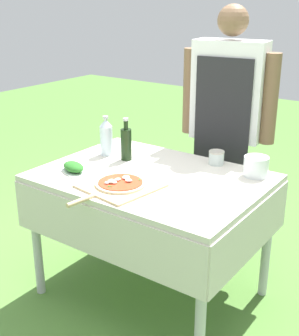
{
  "coord_description": "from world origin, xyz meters",
  "views": [
    {
      "loc": [
        1.43,
        -2.01,
        1.76
      ],
      "look_at": [
        -0.01,
        0.0,
        0.83
      ],
      "focal_mm": 50.0,
      "sensor_mm": 36.0,
      "label": 1
    }
  ],
  "objects_px": {
    "oil_bottle": "(126,143)",
    "mixing_tub": "(256,166)",
    "person_cook": "(227,116)",
    "herb_container": "(74,167)",
    "prep_table": "(152,191)",
    "sauce_jar": "(216,158)",
    "water_bottle": "(106,137)",
    "pizza_on_peel": "(119,185)"
  },
  "relations": [
    {
      "from": "pizza_on_peel",
      "to": "oil_bottle",
      "type": "relative_size",
      "value": 2.09
    },
    {
      "from": "mixing_tub",
      "to": "oil_bottle",
      "type": "bearing_deg",
      "value": -164.59
    },
    {
      "from": "pizza_on_peel",
      "to": "mixing_tub",
      "type": "height_order",
      "value": "mixing_tub"
    },
    {
      "from": "person_cook",
      "to": "herb_container",
      "type": "distance_m",
      "value": 1.08
    },
    {
      "from": "pizza_on_peel",
      "to": "water_bottle",
      "type": "xyz_separation_m",
      "value": [
        -0.41,
        0.37,
        0.11
      ]
    },
    {
      "from": "person_cook",
      "to": "oil_bottle",
      "type": "bearing_deg",
      "value": 50.12
    },
    {
      "from": "pizza_on_peel",
      "to": "herb_container",
      "type": "relative_size",
      "value": 2.5
    },
    {
      "from": "herb_container",
      "to": "prep_table",
      "type": "bearing_deg",
      "value": 29.22
    },
    {
      "from": "person_cook",
      "to": "pizza_on_peel",
      "type": "bearing_deg",
      "value": 74.61
    },
    {
      "from": "prep_table",
      "to": "mixing_tub",
      "type": "xyz_separation_m",
      "value": [
        0.48,
        0.34,
        0.16
      ]
    },
    {
      "from": "pizza_on_peel",
      "to": "mixing_tub",
      "type": "relative_size",
      "value": 3.94
    },
    {
      "from": "sauce_jar",
      "to": "water_bottle",
      "type": "bearing_deg",
      "value": -159.18
    },
    {
      "from": "prep_table",
      "to": "oil_bottle",
      "type": "bearing_deg",
      "value": 155.91
    },
    {
      "from": "oil_bottle",
      "to": "sauce_jar",
      "type": "xyz_separation_m",
      "value": [
        0.49,
        0.25,
        -0.07
      ]
    },
    {
      "from": "sauce_jar",
      "to": "oil_bottle",
      "type": "bearing_deg",
      "value": -152.94
    },
    {
      "from": "prep_table",
      "to": "water_bottle",
      "type": "xyz_separation_m",
      "value": [
        -0.44,
        0.13,
        0.22
      ]
    },
    {
      "from": "mixing_tub",
      "to": "sauce_jar",
      "type": "xyz_separation_m",
      "value": [
        -0.27,
        0.04,
        -0.02
      ]
    },
    {
      "from": "prep_table",
      "to": "oil_bottle",
      "type": "distance_m",
      "value": 0.37
    },
    {
      "from": "prep_table",
      "to": "herb_container",
      "type": "bearing_deg",
      "value": -150.78
    },
    {
      "from": "oil_bottle",
      "to": "water_bottle",
      "type": "height_order",
      "value": "oil_bottle"
    },
    {
      "from": "pizza_on_peel",
      "to": "sauce_jar",
      "type": "height_order",
      "value": "sauce_jar"
    },
    {
      "from": "prep_table",
      "to": "sauce_jar",
      "type": "distance_m",
      "value": 0.45
    },
    {
      "from": "oil_bottle",
      "to": "mixing_tub",
      "type": "bearing_deg",
      "value": 15.41
    },
    {
      "from": "oil_bottle",
      "to": "sauce_jar",
      "type": "relative_size",
      "value": 2.84
    },
    {
      "from": "person_cook",
      "to": "water_bottle",
      "type": "height_order",
      "value": "person_cook"
    },
    {
      "from": "water_bottle",
      "to": "oil_bottle",
      "type": "bearing_deg",
      "value": -0.77
    },
    {
      "from": "person_cook",
      "to": "herb_container",
      "type": "height_order",
      "value": "person_cook"
    },
    {
      "from": "person_cook",
      "to": "sauce_jar",
      "type": "xyz_separation_m",
      "value": [
        0.11,
        -0.34,
        -0.18
      ]
    },
    {
      "from": "person_cook",
      "to": "sauce_jar",
      "type": "bearing_deg",
      "value": 100.73
    },
    {
      "from": "oil_bottle",
      "to": "mixing_tub",
      "type": "relative_size",
      "value": 1.88
    },
    {
      "from": "person_cook",
      "to": "sauce_jar",
      "type": "distance_m",
      "value": 0.4
    },
    {
      "from": "prep_table",
      "to": "pizza_on_peel",
      "type": "distance_m",
      "value": 0.27
    },
    {
      "from": "prep_table",
      "to": "herb_container",
      "type": "xyz_separation_m",
      "value": [
        -0.4,
        -0.22,
        0.13
      ]
    },
    {
      "from": "herb_container",
      "to": "pizza_on_peel",
      "type": "bearing_deg",
      "value": -3.66
    },
    {
      "from": "person_cook",
      "to": "water_bottle",
      "type": "distance_m",
      "value": 0.81
    },
    {
      "from": "prep_table",
      "to": "person_cook",
      "type": "xyz_separation_m",
      "value": [
        0.1,
        0.72,
        0.32
      ]
    },
    {
      "from": "sauce_jar",
      "to": "mixing_tub",
      "type": "bearing_deg",
      "value": -8.55
    },
    {
      "from": "prep_table",
      "to": "mixing_tub",
      "type": "relative_size",
      "value": 9.03
    },
    {
      "from": "mixing_tub",
      "to": "sauce_jar",
      "type": "bearing_deg",
      "value": 171.45
    },
    {
      "from": "water_bottle",
      "to": "sauce_jar",
      "type": "height_order",
      "value": "water_bottle"
    },
    {
      "from": "prep_table",
      "to": "water_bottle",
      "type": "relative_size",
      "value": 5.04
    },
    {
      "from": "prep_table",
      "to": "sauce_jar",
      "type": "height_order",
      "value": "sauce_jar"
    }
  ]
}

